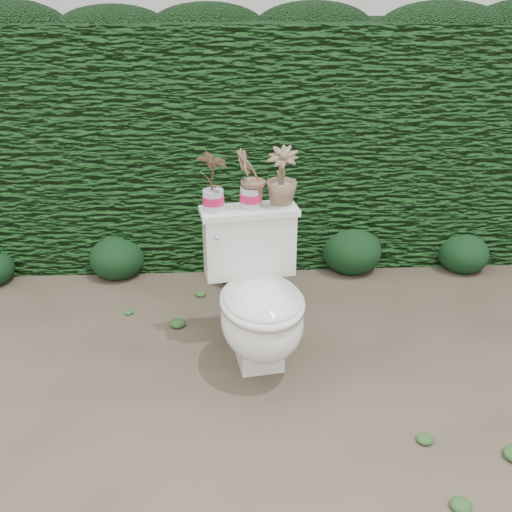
{
  "coord_description": "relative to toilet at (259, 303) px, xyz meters",
  "views": [
    {
      "loc": [
        0.04,
        -2.44,
        1.81
      ],
      "look_at": [
        0.17,
        0.19,
        0.55
      ],
      "focal_mm": 40.0,
      "sensor_mm": 36.0,
      "label": 1
    }
  ],
  "objects": [
    {
      "name": "potted_plant_center",
      "position": [
        -0.03,
        0.24,
        0.57
      ],
      "size": [
        0.21,
        0.2,
        0.29
      ],
      "primitive_type": "imported",
      "rotation": [
        0.0,
        0.0,
        3.81
      ],
      "color": "#257627",
      "rests_on": "toilet"
    },
    {
      "name": "hedge",
      "position": [
        -0.18,
        1.55,
        0.44
      ],
      "size": [
        8.0,
        1.0,
        1.6
      ],
      "primitive_type": "cube",
      "color": "#1E521B",
      "rests_on": "ground"
    },
    {
      "name": "potted_plant_right",
      "position": [
        0.13,
        0.26,
        0.57
      ],
      "size": [
        0.2,
        0.2,
        0.29
      ],
      "primitive_type": "imported",
      "rotation": [
        0.0,
        0.0,
        6.03
      ],
      "color": "#257627",
      "rests_on": "toilet"
    },
    {
      "name": "liriope_clump_2",
      "position": [
        -0.91,
        1.06,
        -0.2
      ],
      "size": [
        0.38,
        0.38,
        0.3
      ],
      "primitive_type": "ellipsoid",
      "color": "#133716",
      "rests_on": "ground"
    },
    {
      "name": "ground",
      "position": [
        -0.18,
        -0.05,
        -0.36
      ],
      "size": [
        60.0,
        60.0,
        0.0
      ],
      "primitive_type": "plane",
      "color": "brown",
      "rests_on": "ground"
    },
    {
      "name": "toilet",
      "position": [
        0.0,
        0.0,
        0.0
      ],
      "size": [
        0.55,
        0.74,
        0.78
      ],
      "rotation": [
        0.0,
        0.0,
        0.15
      ],
      "color": "white",
      "rests_on": "ground"
    },
    {
      "name": "liriope_clump_4",
      "position": [
        0.71,
        1.07,
        -0.19
      ],
      "size": [
        0.41,
        0.41,
        0.33
      ],
      "primitive_type": "ellipsoid",
      "color": "#133716",
      "rests_on": "ground"
    },
    {
      "name": "liriope_clump_5",
      "position": [
        1.49,
        1.03,
        -0.22
      ],
      "size": [
        0.35,
        0.35,
        0.28
      ],
      "primitive_type": "ellipsoid",
      "color": "#133716",
      "rests_on": "ground"
    },
    {
      "name": "liriope_clump_3",
      "position": [
        -0.08,
        0.94,
        -0.21
      ],
      "size": [
        0.35,
        0.35,
        0.28
      ],
      "primitive_type": "ellipsoid",
      "color": "#133716",
      "rests_on": "ground"
    },
    {
      "name": "potted_plant_left",
      "position": [
        -0.22,
        0.21,
        0.57
      ],
      "size": [
        0.19,
        0.16,
        0.3
      ],
      "primitive_type": "imported",
      "rotation": [
        0.0,
        0.0,
        2.71
      ],
      "color": "#257627",
      "rests_on": "toilet"
    }
  ]
}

